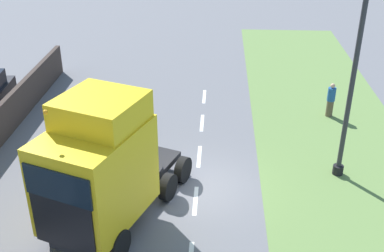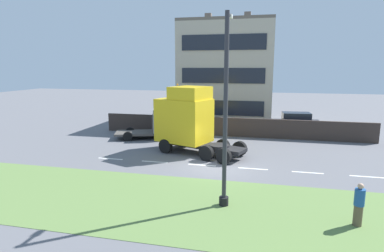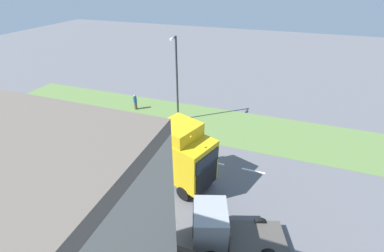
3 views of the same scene
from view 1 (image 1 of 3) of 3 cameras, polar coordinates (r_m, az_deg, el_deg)
The scene contains 6 objects.
ground_plane at distance 18.87m, azimuth 0.56°, elevation -7.21°, with size 120.00×120.00×0.00m, color slate.
grass_verge at distance 19.58m, azimuth 18.53°, elevation -7.39°, with size 7.00×44.00×0.01m.
lane_markings at distance 19.45m, azimuth 0.66°, elevation -6.04°, with size 0.16×17.80×0.00m.
lorry_cab at distance 15.77m, azimuth -10.74°, elevation -4.96°, with size 4.66×6.86×4.94m.
lamp_post at distance 18.76m, azimuth 18.25°, elevation 4.45°, with size 1.33×0.42×8.46m.
pedestrian at distance 24.89m, azimuth 16.12°, elevation 2.94°, with size 0.39×0.39×1.76m.
Camera 1 is at (-0.70, 15.52, 10.71)m, focal length 45.00 mm.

